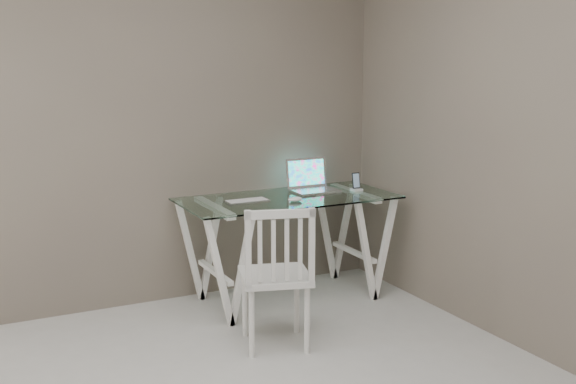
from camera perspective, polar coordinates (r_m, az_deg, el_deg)
name	(u,v)px	position (r m, az deg, el deg)	size (l,w,h in m)	color
room	(220,60)	(2.75, -5.42, 10.34)	(4.50, 4.52, 2.71)	#AAA8A3
desk	(288,248)	(5.10, -0.01, -4.42)	(1.50, 0.70, 0.75)	silver
chair	(277,271)	(4.24, -0.88, -6.26)	(0.50, 0.50, 0.88)	silver
laptop	(311,183)	(5.26, 1.83, 0.71)	(0.32, 0.26, 0.23)	silver
keyboard	(247,201)	(4.89, -3.26, -0.69)	(0.29, 0.13, 0.01)	silver
mouse	(295,199)	(4.88, 0.57, -0.57)	(0.10, 0.06, 0.03)	white
phone_dock	(356,186)	(5.28, 5.42, 0.50)	(0.07, 0.07, 0.13)	white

